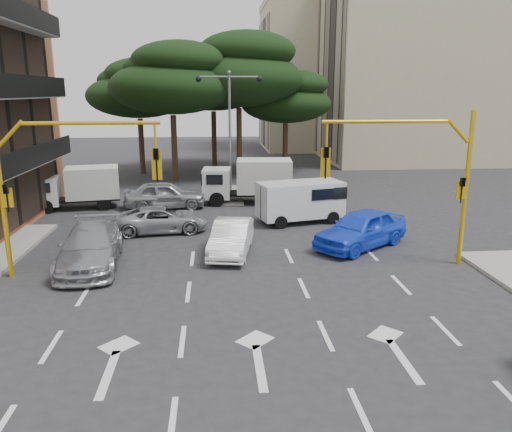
{
  "coord_description": "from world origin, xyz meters",
  "views": [
    {
      "loc": [
        -1.02,
        -16.09,
        6.68
      ],
      "look_at": [
        0.67,
        4.09,
        1.6
      ],
      "focal_mm": 35.0,
      "sensor_mm": 36.0,
      "label": 1
    }
  ],
  "objects_px": {
    "signal_mast_right": "(422,168)",
    "box_truck_a": "(77,188)",
    "car_silver_wagon": "(91,247)",
    "car_blue_compact": "(361,229)",
    "car_white_hatch": "(231,237)",
    "street_lamp_center": "(230,112)",
    "car_silver_cross_b": "(165,195)",
    "van_white": "(300,202)",
    "signal_mast_left": "(51,172)",
    "car_silver_cross_a": "(162,219)",
    "box_truck_b": "(248,181)"
  },
  "relations": [
    {
      "from": "car_silver_cross_a",
      "to": "van_white",
      "type": "height_order",
      "value": "van_white"
    },
    {
      "from": "street_lamp_center",
      "to": "car_white_hatch",
      "type": "bearing_deg",
      "value": -91.76
    },
    {
      "from": "signal_mast_right",
      "to": "box_truck_a",
      "type": "distance_m",
      "value": 19.53
    },
    {
      "from": "car_silver_cross_a",
      "to": "car_silver_cross_b",
      "type": "xyz_separation_m",
      "value": [
        -0.32,
        5.08,
        0.18
      ]
    },
    {
      "from": "car_white_hatch",
      "to": "box_truck_a",
      "type": "bearing_deg",
      "value": 143.51
    },
    {
      "from": "car_white_hatch",
      "to": "car_silver_cross_a",
      "type": "relative_size",
      "value": 0.95
    },
    {
      "from": "signal_mast_right",
      "to": "box_truck_a",
      "type": "xyz_separation_m",
      "value": [
        -15.8,
        11.15,
        -2.68
      ]
    },
    {
      "from": "street_lamp_center",
      "to": "car_silver_cross_b",
      "type": "xyz_separation_m",
      "value": [
        -3.93,
        -3.23,
        -4.63
      ]
    },
    {
      "from": "car_silver_cross_b",
      "to": "car_blue_compact",
      "type": "bearing_deg",
      "value": -136.34
    },
    {
      "from": "signal_mast_right",
      "to": "car_silver_wagon",
      "type": "relative_size",
      "value": 1.11
    },
    {
      "from": "car_blue_compact",
      "to": "van_white",
      "type": "bearing_deg",
      "value": 166.26
    },
    {
      "from": "box_truck_a",
      "to": "box_truck_b",
      "type": "distance_m",
      "value": 10.02
    },
    {
      "from": "car_silver_wagon",
      "to": "box_truck_a",
      "type": "distance_m",
      "value": 10.65
    },
    {
      "from": "car_white_hatch",
      "to": "box_truck_b",
      "type": "height_order",
      "value": "box_truck_b"
    },
    {
      "from": "signal_mast_left",
      "to": "car_silver_wagon",
      "type": "distance_m",
      "value": 3.37
    },
    {
      "from": "signal_mast_right",
      "to": "car_silver_cross_a",
      "type": "xyz_separation_m",
      "value": [
        -10.42,
        5.69,
        -3.26
      ]
    },
    {
      "from": "car_blue_compact",
      "to": "box_truck_a",
      "type": "relative_size",
      "value": 0.99
    },
    {
      "from": "box_truck_a",
      "to": "car_blue_compact",
      "type": "bearing_deg",
      "value": -131.72
    },
    {
      "from": "signal_mast_right",
      "to": "signal_mast_left",
      "type": "height_order",
      "value": "same"
    },
    {
      "from": "signal_mast_right",
      "to": "car_silver_cross_b",
      "type": "relative_size",
      "value": 1.28
    },
    {
      "from": "signal_mast_left",
      "to": "car_silver_wagon",
      "type": "relative_size",
      "value": 1.11
    },
    {
      "from": "car_blue_compact",
      "to": "car_silver_cross_a",
      "type": "bearing_deg",
      "value": -146.64
    },
    {
      "from": "car_silver_wagon",
      "to": "box_truck_a",
      "type": "height_order",
      "value": "box_truck_a"
    },
    {
      "from": "car_silver_cross_a",
      "to": "box_truck_b",
      "type": "xyz_separation_m",
      "value": [
        4.61,
        6.1,
        0.72
      ]
    },
    {
      "from": "car_white_hatch",
      "to": "car_silver_wagon",
      "type": "bearing_deg",
      "value": -158.69
    },
    {
      "from": "signal_mast_left",
      "to": "box_truck_b",
      "type": "bearing_deg",
      "value": 56.51
    },
    {
      "from": "signal_mast_left",
      "to": "van_white",
      "type": "xyz_separation_m",
      "value": [
        10.2,
        7.0,
        -2.8
      ]
    },
    {
      "from": "street_lamp_center",
      "to": "car_silver_cross_b",
      "type": "distance_m",
      "value": 6.88
    },
    {
      "from": "street_lamp_center",
      "to": "car_silver_wagon",
      "type": "height_order",
      "value": "street_lamp_center"
    },
    {
      "from": "signal_mast_right",
      "to": "street_lamp_center",
      "type": "relative_size",
      "value": 0.77
    },
    {
      "from": "signal_mast_right",
      "to": "car_silver_wagon",
      "type": "bearing_deg",
      "value": 175.64
    },
    {
      "from": "car_blue_compact",
      "to": "van_white",
      "type": "xyz_separation_m",
      "value": [
        -1.93,
        4.51,
        0.26
      ]
    },
    {
      "from": "car_white_hatch",
      "to": "car_silver_cross_a",
      "type": "height_order",
      "value": "car_white_hatch"
    },
    {
      "from": "signal_mast_right",
      "to": "car_silver_cross_b",
      "type": "distance_m",
      "value": 15.52
    },
    {
      "from": "street_lamp_center",
      "to": "box_truck_a",
      "type": "distance_m",
      "value": 10.34
    },
    {
      "from": "van_white",
      "to": "car_silver_cross_b",
      "type": "bearing_deg",
      "value": -131.34
    },
    {
      "from": "car_silver_wagon",
      "to": "box_truck_b",
      "type": "distance_m",
      "value": 12.85
    },
    {
      "from": "car_white_hatch",
      "to": "box_truck_b",
      "type": "xyz_separation_m",
      "value": [
        1.37,
        9.71,
        0.64
      ]
    },
    {
      "from": "car_silver_cross_b",
      "to": "car_white_hatch",
      "type": "bearing_deg",
      "value": -162.22
    },
    {
      "from": "signal_mast_left",
      "to": "car_silver_cross_b",
      "type": "height_order",
      "value": "signal_mast_left"
    },
    {
      "from": "box_truck_b",
      "to": "box_truck_a",
      "type": "bearing_deg",
      "value": 97.92
    },
    {
      "from": "car_silver_wagon",
      "to": "car_silver_cross_b",
      "type": "distance_m",
      "value": 10.0
    },
    {
      "from": "car_silver_cross_b",
      "to": "box_truck_a",
      "type": "distance_m",
      "value": 5.1
    },
    {
      "from": "car_blue_compact",
      "to": "box_truck_b",
      "type": "bearing_deg",
      "value": 168.0
    },
    {
      "from": "signal_mast_right",
      "to": "box_truck_b",
      "type": "height_order",
      "value": "signal_mast_right"
    },
    {
      "from": "car_silver_wagon",
      "to": "car_silver_cross_a",
      "type": "xyz_separation_m",
      "value": [
        2.3,
        4.72,
        -0.17
      ]
    },
    {
      "from": "street_lamp_center",
      "to": "car_silver_cross_a",
      "type": "bearing_deg",
      "value": -113.47
    },
    {
      "from": "van_white",
      "to": "box_truck_a",
      "type": "height_order",
      "value": "box_truck_a"
    },
    {
      "from": "car_silver_wagon",
      "to": "car_blue_compact",
      "type": "bearing_deg",
      "value": 2.7
    },
    {
      "from": "car_blue_compact",
      "to": "car_silver_wagon",
      "type": "bearing_deg",
      "value": -119.22
    }
  ]
}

